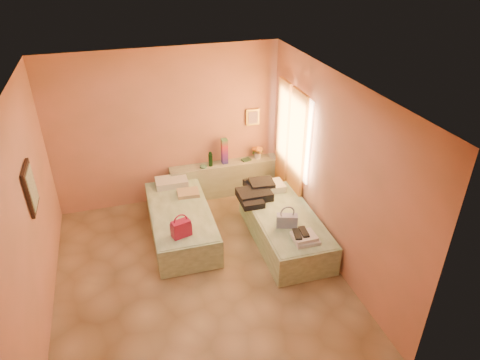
% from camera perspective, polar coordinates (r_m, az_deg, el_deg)
% --- Properties ---
extents(ground, '(4.50, 4.50, 0.00)m').
position_cam_1_polar(ground, '(6.44, -5.51, -12.49)').
color(ground, tan).
rests_on(ground, ground).
extents(room_walls, '(4.02, 4.51, 2.81)m').
position_cam_1_polar(room_walls, '(5.94, -5.55, 4.42)').
color(room_walls, '#E29178').
rests_on(room_walls, ground).
extents(headboard_ledge, '(2.05, 0.30, 0.65)m').
position_cam_1_polar(headboard_ledge, '(8.09, -2.02, 0.21)').
color(headboard_ledge, '#A4AE8E').
rests_on(headboard_ledge, ground).
extents(bed_left, '(0.94, 2.02, 0.50)m').
position_cam_1_polar(bed_left, '(7.09, -7.90, -5.55)').
color(bed_left, beige).
rests_on(bed_left, ground).
extents(bed_right, '(0.94, 2.02, 0.50)m').
position_cam_1_polar(bed_right, '(6.93, 5.96, -6.36)').
color(bed_right, beige).
rests_on(bed_right, ground).
extents(water_bottle, '(0.09, 0.09, 0.27)m').
position_cam_1_polar(water_bottle, '(7.80, -3.96, 2.78)').
color(water_bottle, '#143718').
rests_on(water_bottle, headboard_ledge).
extents(rainbow_box, '(0.11, 0.11, 0.49)m').
position_cam_1_polar(rainbow_box, '(7.84, -2.09, 3.87)').
color(rainbow_box, '#A9143C').
rests_on(rainbow_box, headboard_ledge).
extents(small_dish, '(0.16, 0.16, 0.03)m').
position_cam_1_polar(small_dish, '(7.81, -4.92, 1.78)').
color(small_dish, '#457F64').
rests_on(small_dish, headboard_ledge).
extents(green_book, '(0.19, 0.16, 0.03)m').
position_cam_1_polar(green_book, '(8.03, 0.82, 2.72)').
color(green_book, '#274834').
rests_on(green_book, headboard_ledge).
extents(flower_vase, '(0.28, 0.28, 0.29)m').
position_cam_1_polar(flower_vase, '(8.06, 2.36, 3.85)').
color(flower_vase, silver).
rests_on(flower_vase, headboard_ledge).
extents(magenta_handbag, '(0.31, 0.23, 0.26)m').
position_cam_1_polar(magenta_handbag, '(6.30, -7.87, -6.37)').
color(magenta_handbag, '#A9143C').
rests_on(magenta_handbag, bed_left).
extents(khaki_garment, '(0.38, 0.31, 0.06)m').
position_cam_1_polar(khaki_garment, '(7.29, -6.94, -1.73)').
color(khaki_garment, tan).
rests_on(khaki_garment, bed_left).
extents(clothes_pile, '(0.62, 0.62, 0.18)m').
position_cam_1_polar(clothes_pile, '(7.13, 2.30, -1.73)').
color(clothes_pile, black).
rests_on(clothes_pile, bed_right).
extents(blue_handbag, '(0.34, 0.23, 0.20)m').
position_cam_1_polar(blue_handbag, '(6.48, 6.28, -5.42)').
color(blue_handbag, '#465CA9').
rests_on(blue_handbag, bed_right).
extents(towel_stack, '(0.36, 0.31, 0.10)m').
position_cam_1_polar(towel_stack, '(6.26, 8.78, -7.66)').
color(towel_stack, white).
rests_on(towel_stack, bed_right).
extents(sandal_pair, '(0.24, 0.29, 0.03)m').
position_cam_1_polar(sandal_pair, '(6.23, 8.12, -7.05)').
color(sandal_pair, black).
rests_on(sandal_pair, towel_stack).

